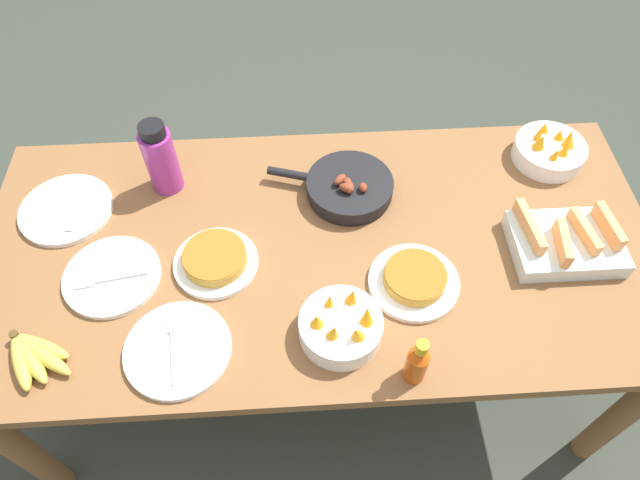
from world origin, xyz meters
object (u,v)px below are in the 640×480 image
fruit_bowl_mango (549,150)px  fruit_bowl_citrus (341,326)px  hot_sauce_bottle (417,362)px  melon_tray (566,242)px  frittata_plate_center (414,280)px  skillet (348,187)px  empty_plate_near_front (66,210)px  water_bottle (161,158)px  empty_plate_far_left (112,276)px  banana_bunch (33,355)px  frittata_plate_side (215,260)px  empty_plate_far_right (178,349)px

fruit_bowl_mango → fruit_bowl_citrus: 0.86m
fruit_bowl_mango → hot_sauce_bottle: size_ratio=1.34×
melon_tray → frittata_plate_center: 0.42m
skillet → empty_plate_near_front: size_ratio=1.39×
melon_tray → fruit_bowl_mango: 0.34m
fruit_bowl_citrus → water_bottle: size_ratio=0.88×
skillet → fruit_bowl_citrus: (-0.06, -0.44, 0.01)m
frittata_plate_center → water_bottle: (-0.66, 0.38, 0.09)m
empty_plate_far_left → frittata_plate_center: bearing=-4.8°
empty_plate_near_front → fruit_bowl_citrus: size_ratio=1.28×
fruit_bowl_mango → fruit_bowl_citrus: (-0.67, -0.55, 0.00)m
banana_bunch → empty_plate_near_front: (-0.02, 0.45, -0.01)m
banana_bunch → empty_plate_far_left: size_ratio=0.72×
skillet → empty_plate_near_front: 0.80m
water_bottle → empty_plate_near_front: bearing=-163.0°
banana_bunch → water_bottle: bearing=64.1°
frittata_plate_center → fruit_bowl_citrus: bearing=-146.8°
frittata_plate_side → fruit_bowl_citrus: size_ratio=1.10×
frittata_plate_side → fruit_bowl_citrus: 0.38m
frittata_plate_center → fruit_bowl_mango: size_ratio=1.11×
hot_sauce_bottle → empty_plate_far_left: bearing=157.2°
empty_plate_far_left → fruit_bowl_mango: (1.24, 0.36, 0.03)m
frittata_plate_center → empty_plate_far_right: (-0.59, -0.15, -0.01)m
empty_plate_near_front → hot_sauce_bottle: bearing=-31.1°
banana_bunch → fruit_bowl_mango: fruit_bowl_mango is taller
melon_tray → skillet: (-0.55, 0.23, -0.00)m
banana_bunch → skillet: skillet is taller
frittata_plate_side → hot_sauce_bottle: bearing=-35.6°
frittata_plate_center → frittata_plate_side: size_ratio=1.05×
frittata_plate_side → empty_plate_far_right: (-0.08, -0.24, -0.01)m
frittata_plate_center → frittata_plate_side: frittata_plate_side is taller
melon_tray → empty_plate_near_front: bearing=171.1°
empty_plate_far_left → fruit_bowl_citrus: size_ratio=1.24×
banana_bunch → fruit_bowl_mango: bearing=22.3°
empty_plate_far_right → water_bottle: size_ratio=1.11×
melon_tray → frittata_plate_side: (-0.92, 0.00, -0.01)m
melon_tray → skillet: size_ratio=0.79×
banana_bunch → hot_sauce_bottle: (0.88, -0.09, 0.05)m
frittata_plate_center → frittata_plate_side: 0.51m
empty_plate_near_front → empty_plate_far_left: same height
frittata_plate_center → water_bottle: bearing=149.9°
melon_tray → empty_plate_far_right: 1.03m
empty_plate_far_left → hot_sauce_bottle: (0.73, -0.31, 0.06)m
melon_tray → hot_sauce_bottle: bearing=-144.0°
empty_plate_near_front → empty_plate_far_right: (0.35, -0.45, 0.00)m
empty_plate_near_front → water_bottle: size_ratio=1.13×
frittata_plate_side → fruit_bowl_citrus: (0.31, -0.22, 0.01)m
empty_plate_near_front → fruit_bowl_citrus: fruit_bowl_citrus is taller
fruit_bowl_citrus → frittata_plate_center: bearing=33.2°
fruit_bowl_mango → frittata_plate_side: bearing=-161.4°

